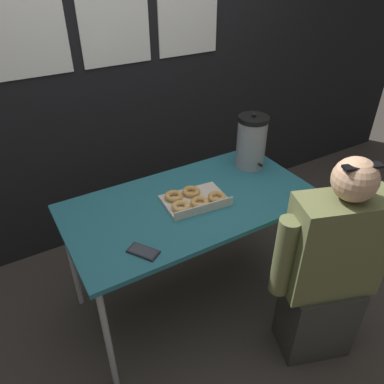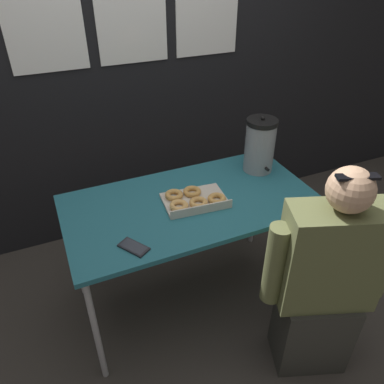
% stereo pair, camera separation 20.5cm
% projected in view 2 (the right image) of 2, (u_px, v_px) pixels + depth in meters
% --- Properties ---
extents(ground_plane, '(12.00, 12.00, 0.00)m').
position_uv_depth(ground_plane, '(191.00, 295.00, 2.51)').
color(ground_plane, '#3D3833').
extents(back_wall, '(6.00, 0.11, 2.66)m').
position_uv_depth(back_wall, '(133.00, 57.00, 2.53)').
color(back_wall, black).
rests_on(back_wall, ground).
extents(folding_table, '(1.40, 0.73, 0.78)m').
position_uv_depth(folding_table, '(191.00, 209.00, 2.11)').
color(folding_table, '#236675').
rests_on(folding_table, ground).
extents(donut_box, '(0.37, 0.27, 0.05)m').
position_uv_depth(donut_box, '(194.00, 200.00, 2.06)').
color(donut_box, beige).
rests_on(donut_box, folding_table).
extents(coffee_urn, '(0.19, 0.21, 0.36)m').
position_uv_depth(coffee_urn, '(260.00, 145.00, 2.28)').
color(coffee_urn, '#939399').
rests_on(coffee_urn, folding_table).
extents(cell_phone, '(0.14, 0.16, 0.01)m').
position_uv_depth(cell_phone, '(134.00, 247.00, 1.76)').
color(cell_phone, black).
rests_on(cell_phone, folding_table).
extents(person_seated, '(0.59, 0.36, 1.24)m').
position_uv_depth(person_seated, '(324.00, 284.00, 1.83)').
color(person_seated, '#33332D').
rests_on(person_seated, ground).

